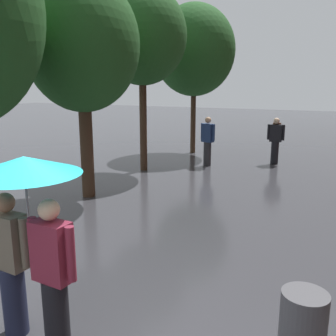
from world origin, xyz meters
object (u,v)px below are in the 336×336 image
object	(u,v)px
street_tree_3	(194,51)
street_tree_2	(142,36)
litter_bin	(302,334)
pedestrian_walking_midground	(276,139)
street_tree_1	(82,45)
couple_under_umbrella	(28,222)
pedestrian_walking_far	(208,141)

from	to	relation	value
street_tree_3	street_tree_2	bearing A→B (deg)	-93.59
litter_bin	pedestrian_walking_midground	xyz separation A→B (m)	(-2.06, 9.87, 0.44)
street_tree_1	couple_under_umbrella	xyz separation A→B (m)	(2.89, -4.65, -2.24)
street_tree_1	street_tree_2	world-z (taller)	street_tree_2
street_tree_3	pedestrian_walking_midground	world-z (taller)	street_tree_3
couple_under_umbrella	litter_bin	distance (m)	2.90
couple_under_umbrella	pedestrian_walking_midground	distance (m)	10.68
street_tree_2	street_tree_1	bearing A→B (deg)	-86.39
litter_bin	pedestrian_walking_midground	world-z (taller)	pedestrian_walking_midground
street_tree_3	couple_under_umbrella	distance (m)	12.08
street_tree_2	couple_under_umbrella	bearing A→B (deg)	-68.38
street_tree_1	street_tree_3	distance (m)	6.80
couple_under_umbrella	pedestrian_walking_far	xyz separation A→B (m)	(-1.46, 9.32, -0.53)
street_tree_2	street_tree_3	world-z (taller)	street_tree_3
street_tree_3	couple_under_umbrella	bearing A→B (deg)	-75.96
litter_bin	pedestrian_walking_far	xyz separation A→B (m)	(-4.08, 8.55, 0.43)
couple_under_umbrella	litter_bin	bearing A→B (deg)	16.46
litter_bin	pedestrian_walking_far	size ratio (longest dim) A/B	0.51
pedestrian_walking_midground	street_tree_2	bearing A→B (deg)	-141.97
couple_under_umbrella	pedestrian_walking_far	bearing A→B (deg)	98.89
couple_under_umbrella	litter_bin	size ratio (longest dim) A/B	2.42
street_tree_1	pedestrian_walking_far	xyz separation A→B (m)	(1.43, 4.67, -2.77)
street_tree_3	couple_under_umbrella	world-z (taller)	street_tree_3
street_tree_1	pedestrian_walking_midground	xyz separation A→B (m)	(3.45, 6.00, -2.76)
couple_under_umbrella	pedestrian_walking_midground	xyz separation A→B (m)	(0.56, 10.65, -0.52)
pedestrian_walking_far	litter_bin	bearing A→B (deg)	-64.46
street_tree_3	pedestrian_walking_far	bearing A→B (deg)	-56.47
street_tree_3	pedestrian_walking_far	world-z (taller)	street_tree_3
pedestrian_walking_midground	pedestrian_walking_far	world-z (taller)	pedestrian_walking_far
street_tree_3	litter_bin	size ratio (longest dim) A/B	6.78
litter_bin	street_tree_3	bearing A→B (deg)	117.23
litter_bin	street_tree_2	bearing A→B (deg)	129.15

